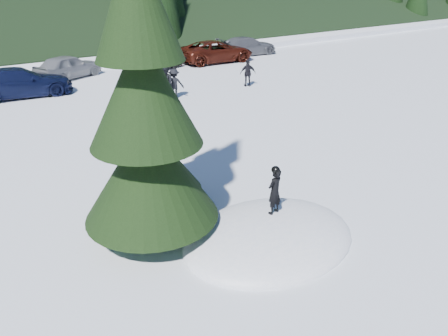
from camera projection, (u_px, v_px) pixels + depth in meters
ground at (269, 239)px, 10.69m from camera, size 200.00×200.00×0.00m
snow_mound at (269, 239)px, 10.69m from camera, size 4.48×3.52×0.96m
spruce_tall at (144, 105)px, 9.50m from camera, size 3.20×3.20×8.60m
spruce_short at (159, 132)px, 11.56m from camera, size 2.20×2.20×5.37m
child_skier at (275, 191)px, 10.66m from camera, size 0.48×0.36×1.19m
adult_0 at (166, 84)px, 21.73m from camera, size 0.82×0.96×1.74m
adult_1 at (248, 73)px, 24.51m from camera, size 0.95×0.72×1.50m
adult_2 at (174, 84)px, 22.21m from camera, size 1.13×0.94×1.51m
car_3 at (19, 82)px, 22.48m from camera, size 5.36×2.65×1.50m
car_4 at (68, 67)px, 26.33m from camera, size 4.58×3.30×1.45m
car_5 at (156, 61)px, 28.47m from camera, size 4.14×2.59×1.29m
car_6 at (216, 51)px, 31.11m from camera, size 5.60×2.92×1.51m
car_7 at (247, 46)px, 33.79m from camera, size 4.91×2.34×1.38m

